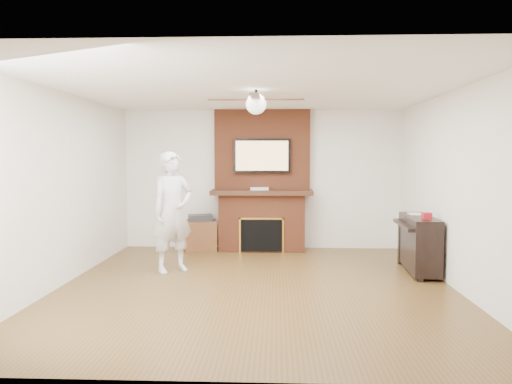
{
  "coord_description": "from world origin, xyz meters",
  "views": [
    {
      "loc": [
        0.26,
        -6.3,
        1.65
      ],
      "look_at": [
        -0.04,
        0.9,
        1.15
      ],
      "focal_mm": 35.0,
      "sensor_mm": 36.0,
      "label": 1
    }
  ],
  "objects_px": {
    "side_table": "(200,234)",
    "fireplace": "(262,194)",
    "piano": "(419,242)",
    "person": "(173,212)"
  },
  "relations": [
    {
      "from": "fireplace",
      "to": "piano",
      "type": "distance_m",
      "value": 2.9
    },
    {
      "from": "side_table",
      "to": "fireplace",
      "type": "bearing_deg",
      "value": -9.21
    },
    {
      "from": "person",
      "to": "side_table",
      "type": "relative_size",
      "value": 2.66
    },
    {
      "from": "piano",
      "to": "fireplace",
      "type": "bearing_deg",
      "value": 147.35
    },
    {
      "from": "side_table",
      "to": "piano",
      "type": "distance_m",
      "value": 3.77
    },
    {
      "from": "side_table",
      "to": "piano",
      "type": "height_order",
      "value": "piano"
    },
    {
      "from": "person",
      "to": "side_table",
      "type": "xyz_separation_m",
      "value": [
        0.13,
        1.7,
        -0.58
      ]
    },
    {
      "from": "fireplace",
      "to": "person",
      "type": "distance_m",
      "value": 2.16
    },
    {
      "from": "fireplace",
      "to": "person",
      "type": "height_order",
      "value": "fireplace"
    },
    {
      "from": "piano",
      "to": "side_table",
      "type": "bearing_deg",
      "value": 158.09
    }
  ]
}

